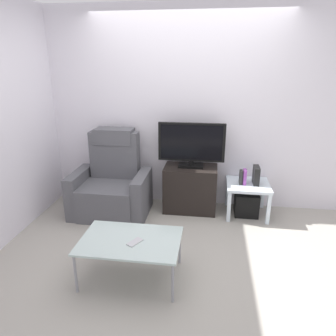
# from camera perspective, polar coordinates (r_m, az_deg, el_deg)

# --- Properties ---
(ground_plane) EXTENTS (6.40, 6.40, 0.00)m
(ground_plane) POSITION_cam_1_polar(r_m,az_deg,el_deg) (3.58, 1.57, -13.43)
(ground_plane) COLOR #9E998E
(wall_back) EXTENTS (6.40, 0.06, 2.60)m
(wall_back) POSITION_cam_1_polar(r_m,az_deg,el_deg) (4.19, 3.54, 10.47)
(wall_back) COLOR silver
(wall_back) RESTS_ON ground
(wall_side) EXTENTS (0.06, 4.48, 2.60)m
(wall_side) POSITION_cam_1_polar(r_m,az_deg,el_deg) (3.78, -28.11, 7.38)
(wall_side) COLOR silver
(wall_side) RESTS_ON ground
(tv_stand) EXTENTS (0.69, 0.43, 0.61)m
(tv_stand) POSITION_cam_1_polar(r_m,az_deg,el_deg) (4.19, 4.08, -3.73)
(tv_stand) COLOR black
(tv_stand) RESTS_ON ground
(television) EXTENTS (0.85, 0.20, 0.58)m
(television) POSITION_cam_1_polar(r_m,az_deg,el_deg) (4.01, 4.30, 4.39)
(television) COLOR black
(television) RESTS_ON tv_stand
(recliner_armchair) EXTENTS (0.98, 0.78, 1.08)m
(recliner_armchair) POSITION_cam_1_polar(r_m,az_deg,el_deg) (4.17, -10.21, -3.05)
(recliner_armchair) COLOR #515156
(recliner_armchair) RESTS_ON ground
(side_table) EXTENTS (0.54, 0.54, 0.43)m
(side_table) POSITION_cam_1_polar(r_m,az_deg,el_deg) (4.15, 14.35, -3.61)
(side_table) COLOR silver
(side_table) RESTS_ON ground
(subwoofer_box) EXTENTS (0.30, 0.30, 0.30)m
(subwoofer_box) POSITION_cam_1_polar(r_m,az_deg,el_deg) (4.24, 14.12, -6.30)
(subwoofer_box) COLOR black
(subwoofer_box) RESTS_ON ground
(book_leftmost) EXTENTS (0.04, 0.10, 0.18)m
(book_leftmost) POSITION_cam_1_polar(r_m,az_deg,el_deg) (4.07, 13.16, -1.62)
(book_leftmost) COLOR #262626
(book_leftmost) RESTS_ON side_table
(book_middle) EXTENTS (0.04, 0.11, 0.19)m
(book_middle) POSITION_cam_1_polar(r_m,az_deg,el_deg) (4.07, 13.81, -1.57)
(book_middle) COLOR purple
(book_middle) RESTS_ON side_table
(game_console) EXTENTS (0.07, 0.20, 0.23)m
(game_console) POSITION_cam_1_polar(r_m,az_deg,el_deg) (4.11, 15.79, -1.27)
(game_console) COLOR black
(game_console) RESTS_ON side_table
(coffee_table) EXTENTS (0.90, 0.60, 0.40)m
(coffee_table) POSITION_cam_1_polar(r_m,az_deg,el_deg) (2.91, -6.88, -13.26)
(coffee_table) COLOR #B2C6C1
(coffee_table) RESTS_ON ground
(cell_phone) EXTENTS (0.13, 0.17, 0.01)m
(cell_phone) POSITION_cam_1_polar(r_m,az_deg,el_deg) (2.85, -6.07, -13.30)
(cell_phone) COLOR #B7B7BC
(cell_phone) RESTS_ON coffee_table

